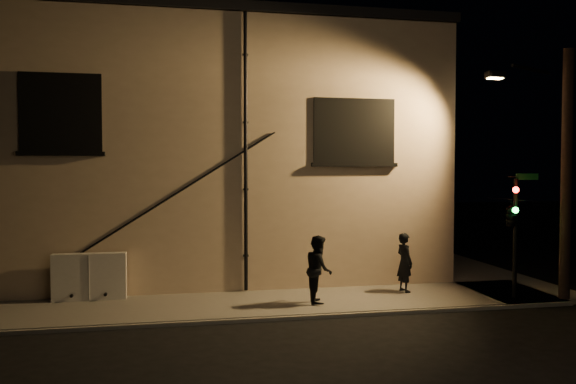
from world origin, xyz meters
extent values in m
plane|color=black|center=(0.00, 0.00, 0.00)|extent=(90.00, 90.00, 0.00)
cube|color=slate|center=(-3.00, 1.50, 0.06)|extent=(20.00, 3.00, 0.12)
cube|color=slate|center=(6.50, 8.00, 0.06)|extent=(3.00, 16.00, 0.12)
cube|color=#CEB294|center=(-3.00, 9.00, 4.25)|extent=(16.00, 12.00, 8.50)
cube|color=black|center=(-3.00, 9.00, 8.65)|extent=(16.20, 12.20, 0.30)
cube|color=black|center=(-7.00, 2.98, 5.40)|extent=(2.20, 0.10, 2.20)
cube|color=#A5B28C|center=(-7.00, 3.00, 5.40)|extent=(1.98, 0.05, 1.98)
cube|color=black|center=(1.60, 2.98, 5.00)|extent=(2.60, 0.10, 2.00)
cube|color=#A5B28C|center=(1.60, 3.00, 5.00)|extent=(2.38, 0.05, 1.78)
cylinder|color=black|center=(-1.80, 2.92, 4.31)|extent=(0.11, 0.11, 8.30)
cylinder|color=black|center=(-4.00, 2.95, 3.00)|extent=(5.96, 0.04, 3.75)
cylinder|color=black|center=(-3.88, 2.95, 3.06)|extent=(5.96, 0.04, 3.75)
cube|color=silver|center=(-6.26, 2.70, 0.78)|extent=(2.00, 0.34, 1.32)
imported|color=black|center=(2.87, 1.97, 1.01)|extent=(0.54, 0.72, 1.77)
imported|color=black|center=(0.00, 1.15, 1.05)|extent=(0.84, 1.00, 1.86)
cylinder|color=black|center=(5.69, 0.68, 1.83)|extent=(0.12, 0.12, 3.42)
imported|color=black|center=(5.47, 0.56, 2.55)|extent=(0.69, 2.10, 0.83)
sphere|color=#FF140C|center=(5.49, 0.38, 3.23)|extent=(0.17, 0.17, 0.17)
sphere|color=#14FF3F|center=(5.49, 0.38, 2.66)|extent=(0.17, 0.17, 0.17)
cube|color=#0C4C1E|center=(6.04, 0.68, 3.59)|extent=(0.70, 0.03, 0.18)
cylinder|color=black|center=(7.01, 0.28, 3.59)|extent=(0.30, 0.30, 7.18)
cylinder|color=black|center=(6.21, 0.83, 6.68)|extent=(1.82, 0.99, 0.10)
cube|color=black|center=(5.41, 1.38, 6.58)|extent=(0.55, 0.28, 0.18)
cube|color=#FFC672|center=(5.41, 1.38, 6.48)|extent=(0.42, 0.20, 0.04)
camera|label=1|loc=(-3.79, -13.77, 3.81)|focal=35.00mm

